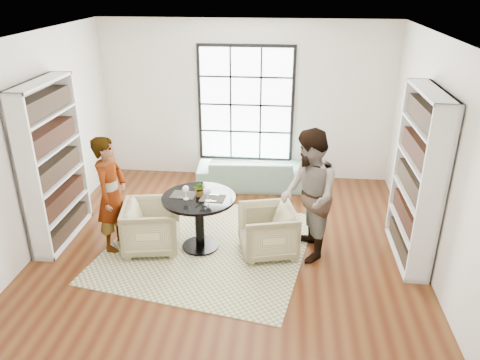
# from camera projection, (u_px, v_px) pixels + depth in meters

# --- Properties ---
(ground) EXTENTS (6.00, 6.00, 0.00)m
(ground) POSITION_uv_depth(u_px,v_px,m) (227.00, 256.00, 6.72)
(ground) COLOR #563114
(room_shell) EXTENTS (6.00, 6.01, 6.00)m
(room_shell) POSITION_uv_depth(u_px,v_px,m) (230.00, 161.00, 6.70)
(room_shell) COLOR silver
(room_shell) RESTS_ON ground
(rug) EXTENTS (3.29, 3.29, 0.01)m
(rug) POSITION_uv_depth(u_px,v_px,m) (208.00, 246.00, 6.95)
(rug) COLOR #BFBB8F
(rug) RESTS_ON ground
(pedestal_table) EXTENTS (1.05, 1.05, 0.83)m
(pedestal_table) POSITION_uv_depth(u_px,v_px,m) (199.00, 211.00, 6.69)
(pedestal_table) COLOR black
(pedestal_table) RESTS_ON ground
(sofa) EXTENTS (2.03, 0.91, 0.58)m
(sofa) POSITION_uv_depth(u_px,v_px,m) (251.00, 172.00, 8.81)
(sofa) COLOR slate
(sofa) RESTS_ON ground
(armchair_left) EXTENTS (0.92, 0.90, 0.72)m
(armchair_left) POSITION_uv_depth(u_px,v_px,m) (152.00, 227.00, 6.77)
(armchair_left) COLOR tan
(armchair_left) RESTS_ON ground
(armchair_right) EXTENTS (0.94, 0.92, 0.71)m
(armchair_right) POSITION_uv_depth(u_px,v_px,m) (267.00, 231.00, 6.67)
(armchair_right) COLOR tan
(armchair_right) RESTS_ON ground
(person_left) EXTENTS (0.47, 0.66, 1.71)m
(person_left) POSITION_uv_depth(u_px,v_px,m) (111.00, 194.00, 6.62)
(person_left) COLOR gray
(person_left) RESTS_ON ground
(person_right) EXTENTS (0.88, 1.04, 1.87)m
(person_right) POSITION_uv_depth(u_px,v_px,m) (309.00, 196.00, 6.38)
(person_right) COLOR gray
(person_right) RESTS_ON ground
(placemat_left) EXTENTS (0.36, 0.29, 0.01)m
(placemat_left) POSITION_uv_depth(u_px,v_px,m) (183.00, 195.00, 6.65)
(placemat_left) COLOR black
(placemat_left) RESTS_ON pedestal_table
(placemat_right) EXTENTS (0.36, 0.29, 0.01)m
(placemat_right) POSITION_uv_depth(u_px,v_px,m) (213.00, 198.00, 6.55)
(placemat_right) COLOR black
(placemat_right) RESTS_ON pedestal_table
(cutlery_left) EXTENTS (0.16, 0.23, 0.01)m
(cutlery_left) POSITION_uv_depth(u_px,v_px,m) (183.00, 194.00, 6.64)
(cutlery_left) COLOR silver
(cutlery_left) RESTS_ON placemat_left
(cutlery_right) EXTENTS (0.16, 0.23, 0.01)m
(cutlery_right) POSITION_uv_depth(u_px,v_px,m) (213.00, 198.00, 6.54)
(cutlery_right) COLOR silver
(cutlery_right) RESTS_ON placemat_right
(wine_glass_left) EXTENTS (0.09, 0.09, 0.21)m
(wine_glass_left) POSITION_uv_depth(u_px,v_px,m) (186.00, 190.00, 6.47)
(wine_glass_left) COLOR silver
(wine_glass_left) RESTS_ON pedestal_table
(wine_glass_right) EXTENTS (0.09, 0.09, 0.21)m
(wine_glass_right) POSITION_uv_depth(u_px,v_px,m) (208.00, 191.00, 6.41)
(wine_glass_right) COLOR silver
(wine_glass_right) RESTS_ON pedestal_table
(flower_centerpiece) EXTENTS (0.21, 0.19, 0.22)m
(flower_centerpiece) POSITION_uv_depth(u_px,v_px,m) (200.00, 189.00, 6.58)
(flower_centerpiece) COLOR gray
(flower_centerpiece) RESTS_ON pedestal_table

